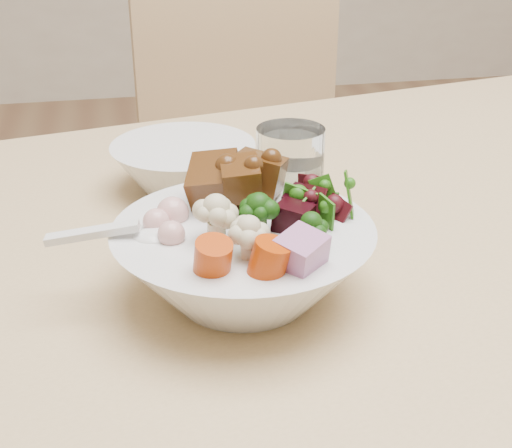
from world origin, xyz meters
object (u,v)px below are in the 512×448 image
object	(u,v)px
food_bowl	(245,256)
side_bowl	(184,167)
dining_table	(446,300)
chair_far	(255,201)
water_glass	(289,188)

from	to	relation	value
food_bowl	side_bowl	distance (m)	0.22
dining_table	chair_far	size ratio (longest dim) A/B	2.01
dining_table	water_glass	xyz separation A→B (m)	(-0.15, 0.03, 0.12)
food_bowl	side_bowl	size ratio (longest dim) A/B	1.34
side_bowl	chair_far	bearing A→B (deg)	70.40
chair_far	side_bowl	world-z (taller)	chair_far
dining_table	chair_far	world-z (taller)	chair_far
food_bowl	side_bowl	world-z (taller)	food_bowl
water_glass	side_bowl	distance (m)	0.15
chair_far	water_glass	size ratio (longest dim) A/B	8.16
dining_table	side_bowl	xyz separation A→B (m)	(-0.24, 0.15, 0.10)
dining_table	water_glass	distance (m)	0.20
chair_far	water_glass	xyz separation A→B (m)	(-0.10, -0.63, 0.30)
dining_table	chair_far	distance (m)	0.68
dining_table	chair_far	xyz separation A→B (m)	(-0.06, 0.66, -0.18)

